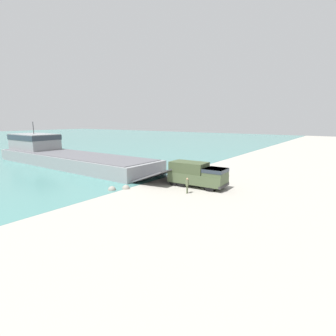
{
  "coord_description": "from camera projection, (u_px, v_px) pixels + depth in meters",
  "views": [
    {
      "loc": [
        -28.05,
        -17.7,
        7.93
      ],
      "look_at": [
        -1.23,
        1.73,
        1.81
      ],
      "focal_mm": 28.0,
      "sensor_mm": 36.0,
      "label": 1
    }
  ],
  "objects": [
    {
      "name": "ground_plane",
      "position": [
        184.0,
        182.0,
        33.99
      ],
      "size": [
        240.0,
        240.0,
        0.0
      ],
      "primitive_type": "plane",
      "color": "#9E998E"
    },
    {
      "name": "landing_craft",
      "position": [
        61.0,
        154.0,
        47.68
      ],
      "size": [
        8.38,
        40.37,
        7.54
      ],
      "rotation": [
        0.0,
        0.0,
        -0.01
      ],
      "color": "gray",
      "rests_on": "ground_plane"
    },
    {
      "name": "military_truck",
      "position": [
        197.0,
        174.0,
        31.24
      ],
      "size": [
        2.89,
        7.04,
        2.91
      ],
      "rotation": [
        0.0,
        0.0,
        -1.53
      ],
      "color": "#475638",
      "rests_on": "ground_plane"
    },
    {
      "name": "soldier_on_ramp",
      "position": [
        187.0,
        184.0,
        28.46
      ],
      "size": [
        0.49,
        0.34,
        1.72
      ],
      "rotation": [
        0.0,
        0.0,
        4.96
      ],
      "color": "#566042",
      "rests_on": "ground_plane"
    },
    {
      "name": "shoreline_rock_a",
      "position": [
        112.0,
        190.0,
        29.97
      ],
      "size": [
        0.9,
        0.9,
        0.9
      ],
      "primitive_type": "sphere",
      "color": "gray",
      "rests_on": "ground_plane"
    },
    {
      "name": "shoreline_rock_b",
      "position": [
        126.0,
        189.0,
        30.56
      ],
      "size": [
        0.89,
        0.89,
        0.89
      ],
      "primitive_type": "sphere",
      "color": "gray",
      "rests_on": "ground_plane"
    },
    {
      "name": "shoreline_rock_c",
      "position": [
        195.0,
        169.0,
        42.43
      ],
      "size": [
        1.28,
        1.28,
        1.28
      ],
      "primitive_type": "sphere",
      "color": "gray",
      "rests_on": "ground_plane"
    }
  ]
}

